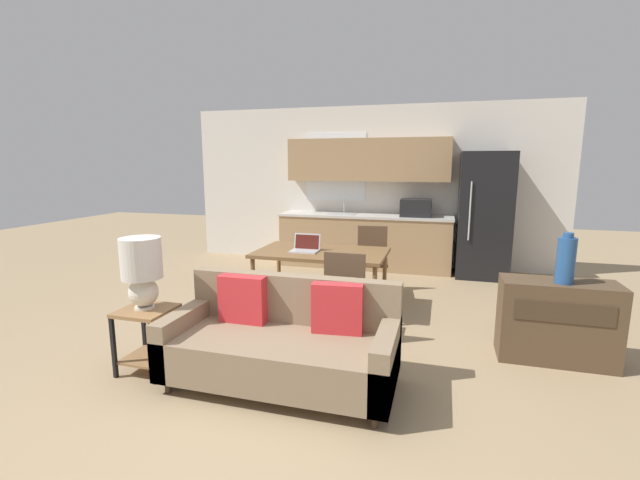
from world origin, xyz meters
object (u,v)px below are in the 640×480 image
table_lamp (142,268)px  dining_table (321,256)px  dining_chair_far_right (372,257)px  laptop (306,247)px  vase (566,260)px  dining_chair_near_right (347,290)px  side_table (147,330)px  credenza (557,321)px  couch (284,343)px  refrigerator (484,215)px

table_lamp → dining_table: bearing=62.0°
dining_chair_far_right → laptop: 1.11m
dining_table → laptop: (-0.18, -0.06, 0.11)m
vase → dining_chair_near_right: size_ratio=0.48×
dining_chair_far_right → side_table: bearing=-126.8°
vase → dining_chair_far_right: (-1.91, 1.57, -0.42)m
side_table → dining_chair_near_right: (1.47, 1.11, 0.15)m
credenza → vase: (0.01, -0.05, 0.57)m
credenza → dining_chair_near_right: bearing=-178.3°
couch → table_lamp: bearing=-174.1°
vase → dining_chair_near_right: 1.95m
side_table → laptop: size_ratio=1.70×
vase → dining_chair_near_right: (-1.90, -0.01, -0.42)m
table_lamp → vase: size_ratio=1.36×
couch → dining_chair_near_right: size_ratio=1.98×
table_lamp → dining_chair_far_right: (1.48, 2.68, -0.39)m
vase → table_lamp: bearing=-161.9°
dining_table → dining_chair_near_right: bearing=-58.0°
side_table → dining_chair_far_right: 3.07m
refrigerator → side_table: (-2.96, -4.09, -0.60)m
dining_chair_near_right → dining_chair_far_right: 1.58m
dining_chair_near_right → dining_chair_far_right: same height
side_table → credenza: bearing=19.2°
couch → side_table: couch is taller
table_lamp → credenza: table_lamp is taller
credenza → dining_chair_near_right: dining_chair_near_right is taller
credenza → dining_chair_far_right: (-1.90, 1.53, 0.15)m
couch → dining_chair_near_right: 1.04m
vase → dining_table: bearing=162.0°
refrigerator → laptop: size_ratio=5.95×
credenza → dining_table: bearing=163.0°
credenza → laptop: 2.68m
laptop → refrigerator: bearing=45.7°
credenza → couch: bearing=-154.7°
dining_chair_near_right → dining_chair_far_right: (-0.01, 1.58, 0.00)m
credenza → dining_chair_near_right: size_ratio=1.05×
refrigerator → dining_chair_near_right: 3.36m
dining_table → couch: bearing=-83.9°
credenza → laptop: bearing=165.3°
dining_table → dining_chair_near_right: (0.49, -0.78, -0.15)m
dining_chair_near_right → dining_chair_far_right: bearing=-89.3°
couch → side_table: (-1.17, -0.14, 0.03)m
refrigerator → table_lamp: (-2.98, -4.08, -0.06)m
side_table → dining_chair_far_right: bearing=61.5°
dining_chair_near_right → laptop: size_ratio=2.82×
credenza → laptop: (-2.56, 0.67, 0.40)m
side_table → vase: (3.37, 1.12, 0.57)m
side_table → table_lamp: bearing=147.0°
credenza → dining_chair_far_right: size_ratio=1.05×
vase → couch: bearing=-155.9°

